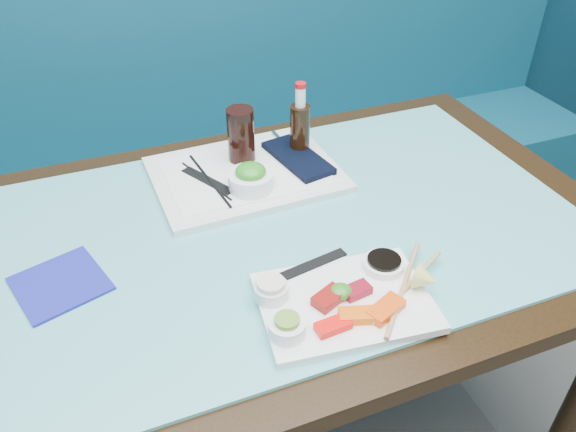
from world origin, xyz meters
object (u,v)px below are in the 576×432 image
object	(u,v)px
dining_table	(292,255)
sashimi_plate	(345,302)
booth_bench	(207,176)
cola_bottle_body	(300,132)
cola_glass	(241,135)
blue_napkin	(60,284)
serving_tray	(246,174)
seaweed_bowl	(251,181)

from	to	relation	value
dining_table	sashimi_plate	size ratio (longest dim) A/B	4.61
booth_bench	cola_bottle_body	xyz separation A→B (m)	(0.12, -0.59, 0.45)
cola_glass	cola_bottle_body	distance (m)	0.15
blue_napkin	sashimi_plate	bearing A→B (deg)	-27.16
booth_bench	cola_glass	bearing A→B (deg)	-92.74
sashimi_plate	serving_tray	distance (m)	0.47
seaweed_bowl	cola_glass	size ratio (longest dim) A/B	0.76
booth_bench	blue_napkin	world-z (taller)	booth_bench
serving_tray	cola_bottle_body	size ratio (longest dim) A/B	3.07
dining_table	cola_glass	bearing A→B (deg)	95.98
booth_bench	blue_napkin	size ratio (longest dim) A/B	19.55
dining_table	cola_glass	world-z (taller)	cola_glass
dining_table	blue_napkin	distance (m)	0.49
booth_bench	sashimi_plate	world-z (taller)	booth_bench
sashimi_plate	blue_napkin	distance (m)	0.53
dining_table	cola_bottle_body	distance (m)	0.32
dining_table	booth_bench	bearing A→B (deg)	90.00
sashimi_plate	cola_bottle_body	xyz separation A→B (m)	(0.12, 0.51, 0.06)
cola_glass	dining_table	bearing A→B (deg)	-84.02
dining_table	serving_tray	distance (m)	0.23
cola_glass	blue_napkin	world-z (taller)	cola_glass
booth_bench	seaweed_bowl	world-z (taller)	booth_bench
dining_table	seaweed_bowl	world-z (taller)	seaweed_bowl
serving_tray	blue_napkin	distance (m)	0.49
sashimi_plate	seaweed_bowl	world-z (taller)	seaweed_bowl
cola_bottle_body	serving_tray	bearing A→B (deg)	-165.63
booth_bench	blue_napkin	distance (m)	1.05
booth_bench	serving_tray	size ratio (longest dim) A/B	6.97
dining_table	cola_glass	distance (m)	0.32
sashimi_plate	blue_napkin	size ratio (longest dim) A/B	1.98
dining_table	seaweed_bowl	bearing A→B (deg)	109.62
cola_bottle_body	blue_napkin	distance (m)	0.66
serving_tray	seaweed_bowl	size ratio (longest dim) A/B	4.19
dining_table	serving_tray	xyz separation A→B (m)	(-0.04, 0.21, 0.10)
blue_napkin	cola_glass	bearing A→B (deg)	32.24
serving_tray	cola_glass	bearing A→B (deg)	77.90
dining_table	cola_bottle_body	xyz separation A→B (m)	(0.12, 0.25, 0.16)
booth_bench	cola_glass	xyz separation A→B (m)	(-0.03, -0.58, 0.47)
dining_table	blue_napkin	size ratio (longest dim) A/B	9.12
sashimi_plate	seaweed_bowl	bearing A→B (deg)	103.17
dining_table	cola_bottle_body	size ratio (longest dim) A/B	9.98
cola_bottle_body	blue_napkin	world-z (taller)	cola_bottle_body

